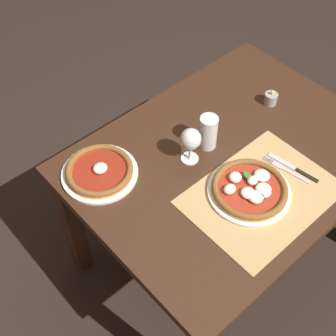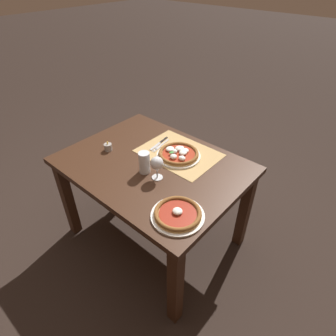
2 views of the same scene
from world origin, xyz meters
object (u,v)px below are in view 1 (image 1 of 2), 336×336
pizza_near (250,189)px  pint_glass (208,133)px  pizza_far (99,171)px  wine_glass (191,140)px  knife (293,167)px  votive_candle (271,99)px  fork (286,170)px

pizza_near → pint_glass: 0.28m
pizza_far → pint_glass: bearing=-21.7°
wine_glass → knife: (0.26, -0.30, -0.10)m
wine_glass → votive_candle: bearing=0.0°
fork → knife: bearing=-21.3°
knife → votive_candle: bearing=53.6°
pizza_near → wine_glass: bearing=100.1°
fork → votive_candle: votive_candle is taller
knife → pizza_near: bearing=171.5°
fork → knife: (0.03, -0.01, 0.00)m
pizza_near → votive_candle: size_ratio=4.25×
pint_glass → wine_glass: bearing=-175.8°
pizza_near → fork: bearing=-6.5°
pizza_far → fork: 0.71m
pint_glass → knife: bearing=-62.8°
pizza_near → votive_candle: (0.43, 0.27, -0.00)m
votive_candle → pizza_far: bearing=167.8°
fork → knife: 0.03m
wine_glass → fork: wine_glass is taller
pizza_near → pizza_far: size_ratio=1.05×
wine_glass → pizza_far: bearing=151.0°
fork → votive_candle: (0.25, 0.29, 0.02)m
pizza_far → pint_glass: 0.44m
fork → pint_glass: bearing=113.6°
pizza_near → wine_glass: 0.28m
pizza_far → fork: bearing=-40.3°
wine_glass → knife: size_ratio=0.72×
fork → pizza_far: bearing=139.7°
pizza_far → knife: pizza_far is taller
fork → knife: knife is taller
votive_candle → pint_glass: bearing=178.9°
pint_glass → votive_candle: (0.38, -0.01, -0.05)m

